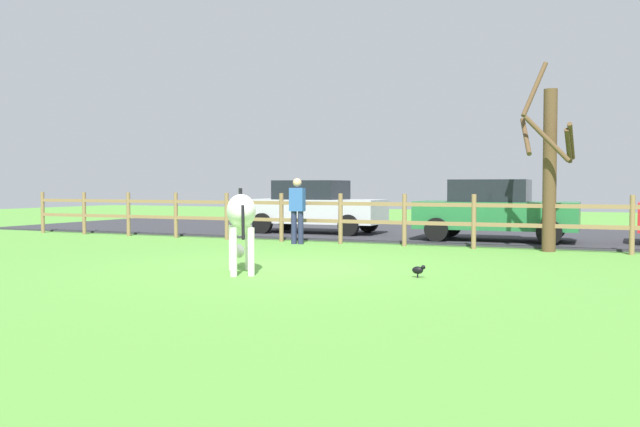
# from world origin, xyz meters

# --- Properties ---
(ground_plane) EXTENTS (60.00, 60.00, 0.00)m
(ground_plane) POSITION_xyz_m (0.00, 0.00, 0.00)
(ground_plane) COLOR #549338
(parking_asphalt) EXTENTS (28.00, 7.40, 0.05)m
(parking_asphalt) POSITION_xyz_m (0.00, 9.30, 0.03)
(parking_asphalt) COLOR #2D2D33
(parking_asphalt) RESTS_ON ground_plane
(paddock_fence) EXTENTS (21.66, 0.11, 1.26)m
(paddock_fence) POSITION_xyz_m (-0.23, 5.00, 0.71)
(paddock_fence) COLOR olive
(paddock_fence) RESTS_ON ground_plane
(bare_tree) EXTENTS (1.19, 1.30, 4.26)m
(bare_tree) POSITION_xyz_m (3.89, 5.02, 1.95)
(bare_tree) COLOR #513A23
(bare_tree) RESTS_ON ground_plane
(zebra) EXTENTS (1.26, 1.69, 1.41)m
(zebra) POSITION_xyz_m (-0.42, -0.90, 0.93)
(zebra) COLOR white
(zebra) RESTS_ON ground_plane
(crow_on_grass) EXTENTS (0.21, 0.10, 0.20)m
(crow_on_grass) POSITION_xyz_m (2.48, -0.34, 0.13)
(crow_on_grass) COLOR black
(crow_on_grass) RESTS_ON ground_plane
(parked_car_green) EXTENTS (4.06, 1.99, 1.56)m
(parked_car_green) POSITION_xyz_m (2.38, 7.00, 0.84)
(parked_car_green) COLOR #236B38
(parked_car_green) RESTS_ON parking_asphalt
(parked_car_silver) EXTENTS (4.03, 1.95, 1.56)m
(parked_car_silver) POSITION_xyz_m (-3.02, 7.76, 0.84)
(parked_car_silver) COLOR #B7BABF
(parked_car_silver) RESTS_ON parking_asphalt
(visitor_near_fence) EXTENTS (0.38, 0.25, 1.64)m
(visitor_near_fence) POSITION_xyz_m (-2.03, 4.53, 0.91)
(visitor_near_fence) COLOR #232847
(visitor_near_fence) RESTS_ON ground_plane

